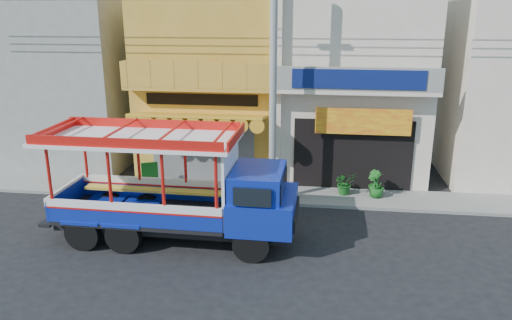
{
  "coord_description": "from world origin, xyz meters",
  "views": [
    {
      "loc": [
        0.68,
        -14.13,
        7.03
      ],
      "look_at": [
        -1.5,
        2.5,
        1.9
      ],
      "focal_mm": 35.0,
      "sensor_mm": 36.0,
      "label": 1
    }
  ],
  "objects": [
    {
      "name": "ground",
      "position": [
        0.0,
        0.0,
        0.0
      ],
      "size": [
        90.0,
        90.0,
        0.0
      ],
      "primitive_type": "plane",
      "color": "black",
      "rests_on": "ground"
    },
    {
      "name": "sidewalk",
      "position": [
        0.0,
        4.0,
        0.06
      ],
      "size": [
        30.0,
        2.0,
        0.12
      ],
      "primitive_type": "cube",
      "color": "slate",
      "rests_on": "ground"
    },
    {
      "name": "shophouse_left",
      "position": [
        -4.0,
        7.96,
        4.11
      ],
      "size": [
        6.0,
        7.5,
        8.24
      ],
      "color": "gold",
      "rests_on": "ground"
    },
    {
      "name": "shophouse_right",
      "position": [
        2.0,
        7.96,
        4.11
      ],
      "size": [
        6.0,
        6.75,
        8.24
      ],
      "color": "beige",
      "rests_on": "ground"
    },
    {
      "name": "party_pilaster",
      "position": [
        -1.0,
        4.85,
        4.0
      ],
      "size": [
        0.35,
        0.3,
        8.0
      ],
      "primitive_type": "cube",
      "color": "beige",
      "rests_on": "ground"
    },
    {
      "name": "filler_building_left",
      "position": [
        -11.0,
        8.0,
        3.8
      ],
      "size": [
        6.0,
        6.0,
        7.6
      ],
      "primitive_type": "cube",
      "color": "gray",
      "rests_on": "ground"
    },
    {
      "name": "utility_pole",
      "position": [
        -0.85,
        3.3,
        5.03
      ],
      "size": [
        28.0,
        0.26,
        9.0
      ],
      "color": "gray",
      "rests_on": "ground"
    },
    {
      "name": "songthaew_truck",
      "position": [
        -3.17,
        -0.25,
        1.73
      ],
      "size": [
        7.74,
        2.72,
        3.59
      ],
      "color": "black",
      "rests_on": "ground"
    },
    {
      "name": "green_sign",
      "position": [
        -6.02,
        4.14,
        0.54
      ],
      "size": [
        0.62,
        0.5,
        1.0
      ],
      "color": "black",
      "rests_on": "sidewalk"
    },
    {
      "name": "potted_plant_a",
      "position": [
        1.73,
        4.26,
        0.57
      ],
      "size": [
        0.98,
        0.91,
        0.9
      ],
      "primitive_type": "imported",
      "rotation": [
        0.0,
        0.0,
        0.3
      ],
      "color": "#19581B",
      "rests_on": "sidewalk"
    },
    {
      "name": "potted_plant_b",
      "position": [
        2.8,
        4.19,
        0.62
      ],
      "size": [
        0.64,
        0.69,
        1.0
      ],
      "primitive_type": "imported",
      "rotation": [
        0.0,
        0.0,
        2.02
      ],
      "color": "#19581B",
      "rests_on": "sidewalk"
    },
    {
      "name": "potted_plant_c",
      "position": [
        2.92,
        4.07,
        0.61
      ],
      "size": [
        0.67,
        0.67,
        0.98
      ],
      "primitive_type": "imported",
      "rotation": [
        0.0,
        0.0,
        4.44
      ],
      "color": "#19581B",
      "rests_on": "sidewalk"
    }
  ]
}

